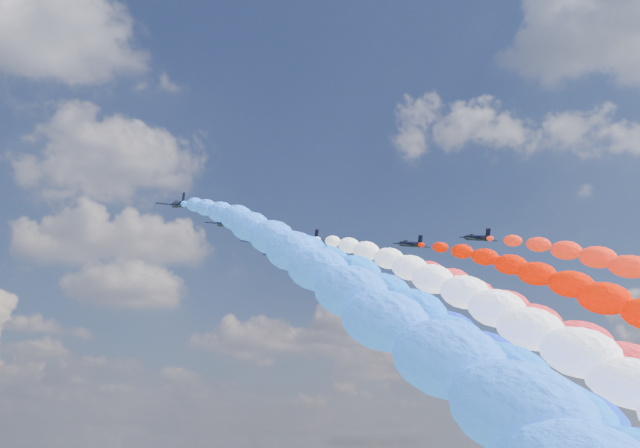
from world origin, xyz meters
name	(u,v)px	position (x,y,z in m)	size (l,w,h in m)	color
jet_0	(178,204)	(-31.98, -4.87, 108.98)	(8.14, 10.92, 2.41)	black
trail_0	(281,269)	(-31.98, -58.37, 86.46)	(7.09, 105.14, 49.86)	#276CFE
jet_1	(226,224)	(-20.18, 4.48, 108.98)	(8.14, 10.92, 2.41)	black
trail_1	(340,290)	(-20.18, -49.03, 86.46)	(7.09, 105.14, 49.86)	#156AF9
jet_2	(259,241)	(-9.30, 15.53, 108.98)	(8.14, 10.92, 2.41)	black
trail_2	(375,308)	(-9.30, -37.97, 86.46)	(7.09, 105.14, 49.86)	#1036EB
jet_3	(309,239)	(-0.34, 9.10, 108.98)	(8.14, 10.92, 2.41)	black
trail_3	(450,305)	(-0.34, -44.41, 86.46)	(7.09, 105.14, 49.86)	white
jet_4	(280,255)	(-0.42, 26.13, 108.98)	(8.14, 10.92, 2.41)	black
trail_4	(393,321)	(-0.42, -27.38, 86.46)	(7.09, 105.14, 49.86)	silver
jet_5	(347,251)	(11.79, 15.71, 108.98)	(8.14, 10.92, 2.41)	black
trail_5	(492,317)	(11.79, -37.80, 86.46)	(7.09, 105.14, 49.86)	red
jet_6	(411,244)	(21.93, 4.73, 108.98)	(8.14, 10.92, 2.41)	black
trail_6	(591,311)	(21.93, -48.78, 86.46)	(7.09, 105.14, 49.86)	red
jet_7	(477,238)	(32.13, -5.78, 108.98)	(8.14, 10.92, 2.41)	black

